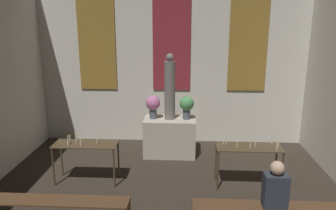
% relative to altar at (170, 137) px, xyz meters
% --- Properties ---
extents(wall_back, '(7.21, 0.16, 4.54)m').
position_rel_altar_xyz_m(wall_back, '(0.00, 1.02, 1.83)').
color(wall_back, silver).
rests_on(wall_back, ground_plane).
extents(altar, '(1.25, 0.73, 0.93)m').
position_rel_altar_xyz_m(altar, '(0.00, 0.00, 0.00)').
color(altar, '#BCB29E').
rests_on(altar, ground_plane).
extents(statue, '(0.25, 0.25, 1.57)m').
position_rel_altar_xyz_m(statue, '(0.00, 0.00, 1.21)').
color(statue, slate).
rests_on(statue, altar).
extents(flower_vase_left, '(0.35, 0.35, 0.56)m').
position_rel_altar_xyz_m(flower_vase_left, '(-0.41, 0.00, 0.81)').
color(flower_vase_left, '#4C5666').
rests_on(flower_vase_left, altar).
extents(flower_vase_right, '(0.35, 0.35, 0.56)m').
position_rel_altar_xyz_m(flower_vase_right, '(0.41, 0.00, 0.81)').
color(flower_vase_right, '#4C5666').
rests_on(flower_vase_right, altar).
extents(candle_rack_left, '(1.29, 0.50, 1.02)m').
position_rel_altar_xyz_m(candle_rack_left, '(-1.64, -1.49, 0.26)').
color(candle_rack_left, '#473823').
rests_on(candle_rack_left, ground_plane).
extents(candle_rack_right, '(1.29, 0.50, 1.03)m').
position_rel_altar_xyz_m(candle_rack_right, '(1.64, -1.49, 0.26)').
color(candle_rack_right, '#473823').
rests_on(candle_rack_right, ground_plane).
extents(pew_back_left, '(2.26, 0.36, 0.48)m').
position_rel_altar_xyz_m(pew_back_left, '(-1.63, -3.04, -0.11)').
color(pew_back_left, '#4C331E').
rests_on(pew_back_left, ground_plane).
extents(person_seated, '(0.36, 0.24, 0.75)m').
position_rel_altar_xyz_m(person_seated, '(1.75, -3.04, 0.34)').
color(person_seated, '#282D38').
rests_on(person_seated, pew_back_right).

